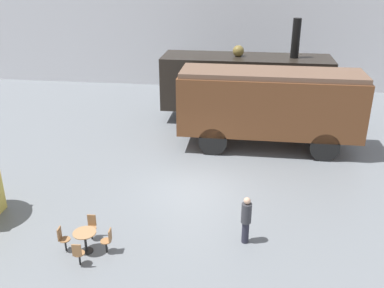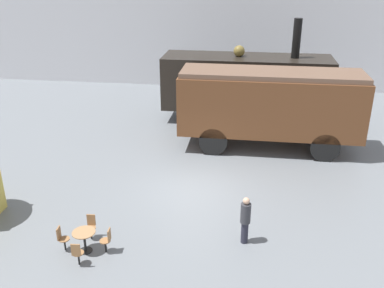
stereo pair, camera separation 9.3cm
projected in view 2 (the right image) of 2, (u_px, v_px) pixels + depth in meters
name	position (u px, v px, depth m)	size (l,w,h in m)	color
ground_plane	(194.00, 189.00, 17.83)	(80.00, 80.00, 0.00)	slate
backdrop_wall	(224.00, 26.00, 30.57)	(44.00, 0.15, 9.00)	silver
steam_locomotive	(246.00, 82.00, 24.76)	(9.58, 2.82, 5.92)	black
passenger_coach_wooden	(270.00, 103.00, 20.80)	(8.81, 2.61, 3.97)	brown
cafe_table_near	(84.00, 237.00, 13.79)	(0.75, 0.75, 0.74)	black
cafe_chair_0	(91.00, 225.00, 14.49)	(0.36, 0.36, 0.87)	black
cafe_chair_1	(62.00, 237.00, 13.85)	(0.36, 0.36, 0.87)	black
cafe_chair_2	(77.00, 252.00, 13.12)	(0.36, 0.36, 0.87)	black
cafe_chair_3	(107.00, 239.00, 13.76)	(0.36, 0.36, 0.87)	black
visitor_person	(245.00, 218.00, 14.08)	(0.34, 0.34, 1.72)	#262633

